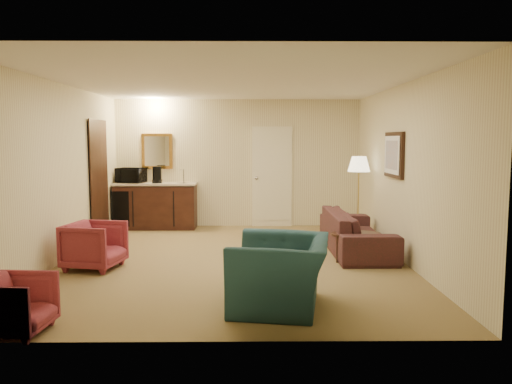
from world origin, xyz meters
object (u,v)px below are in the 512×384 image
coffee_table (356,247)px  coffee_maker (157,175)px  teal_armchair (280,261)px  microwave (131,174)px  rose_chair_far (15,302)px  waste_bin (188,222)px  sofa (357,225)px  floor_lamp (358,197)px  rose_chair_near (95,243)px  wetbar_cabinet (156,206)px

coffee_table → coffee_maker: 4.51m
teal_armchair → microwave: size_ratio=2.12×
rose_chair_far → waste_bin: size_ratio=2.07×
sofa → coffee_table: (-0.15, -0.67, -0.22)m
rose_chair_far → teal_armchair: bearing=-69.0°
coffee_table → floor_lamp: floor_lamp is taller
rose_chair_near → coffee_table: 3.72m
wetbar_cabinet → sofa: bearing=-30.9°
wetbar_cabinet → waste_bin: 0.73m
coffee_table → floor_lamp: bearing=77.0°
wetbar_cabinet → coffee_maker: 0.63m
teal_armchair → rose_chair_far: size_ratio=1.89×
rose_chair_near → coffee_table: rose_chair_near is taller
wetbar_cabinet → teal_armchair: teal_armchair is taller
wetbar_cabinet → coffee_maker: (0.04, -0.01, 0.63)m
floor_lamp → waste_bin: floor_lamp is taller
wetbar_cabinet → microwave: (-0.50, 0.05, 0.64)m
waste_bin → floor_lamp: bearing=-17.6°
rose_chair_far → coffee_table: size_ratio=0.81×
sofa → waste_bin: 3.62m
wetbar_cabinet → rose_chair_near: bearing=-94.5°
wetbar_cabinet → coffee_table: 4.46m
sofa → floor_lamp: floor_lamp is taller
sofa → rose_chair_far: (-3.85, -3.37, -0.13)m
rose_chair_far → coffee_maker: bearing=1.7°
rose_chair_near → waste_bin: rose_chair_near is taller
wetbar_cabinet → floor_lamp: 4.01m
microwave → coffee_maker: microwave is taller
coffee_maker → rose_chair_far: bearing=-86.3°
sofa → coffee_maker: bearing=58.8°
coffee_maker → wetbar_cabinet: bearing=172.9°
sofa → waste_bin: bearing=54.6°
rose_chair_far → sofa: bearing=-44.2°
sofa → teal_armchair: 2.98m
floor_lamp → sofa: bearing=-103.2°
teal_armchair → rose_chair_near: size_ratio=1.59×
rose_chair_far → coffee_maker: size_ratio=1.82×
rose_chair_far → coffee_maker: coffee_maker is taller
teal_armchair → rose_chair_far: bearing=-64.0°
rose_chair_far → microwave: microwave is taller
sofa → coffee_maker: coffee_maker is taller
teal_armchair → coffee_table: bearing=157.8°
rose_chair_far → coffee_table: (3.70, 2.70, -0.09)m
teal_armchair → sofa: bearing=162.2°
coffee_table → floor_lamp: size_ratio=0.50×
rose_chair_near → floor_lamp: bearing=-51.5°
wetbar_cabinet → sofa: 4.19m
rose_chair_near → sofa: bearing=-63.6°
waste_bin → coffee_maker: coffee_maker is taller
coffee_table → rose_chair_far: bearing=-143.9°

